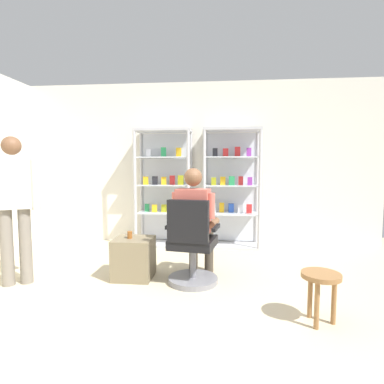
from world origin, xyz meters
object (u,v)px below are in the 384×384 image
at_px(office_chair, 192,249).
at_px(wooden_stool, 321,283).
at_px(standing_customer, 14,201).
at_px(display_cabinet_right, 231,187).
at_px(seated_shopkeeper, 195,218).
at_px(tea_glass, 130,235).
at_px(storage_crate, 134,258).
at_px(display_cabinet_left, 165,187).

height_order(office_chair, wooden_stool, office_chair).
xyz_separation_m(standing_customer, wooden_stool, (3.08, -0.56, -0.59)).
bearing_deg(display_cabinet_right, standing_customer, -142.03).
bearing_deg(office_chair, standing_customer, -174.65).
xyz_separation_m(seated_shopkeeper, standing_customer, (-1.96, -0.34, 0.22)).
height_order(tea_glass, wooden_stool, tea_glass).
distance_m(seated_shopkeeper, standing_customer, 2.00).
distance_m(office_chair, storage_crate, 0.73).
height_order(office_chair, standing_customer, standing_customer).
height_order(display_cabinet_left, wooden_stool, display_cabinet_left).
relative_size(display_cabinet_right, wooden_stool, 4.40).
bearing_deg(office_chair, storage_crate, 169.15).
bearing_deg(display_cabinet_right, wooden_stool, -74.58).
xyz_separation_m(display_cabinet_left, wooden_stool, (1.77, -2.44, -0.62)).
relative_size(display_cabinet_left, seated_shopkeeper, 1.47).
xyz_separation_m(display_cabinet_left, standing_customer, (-1.31, -1.88, -0.03)).
bearing_deg(office_chair, tea_glass, 170.09).
bearing_deg(seated_shopkeeper, display_cabinet_left, 112.89).
xyz_separation_m(display_cabinet_left, display_cabinet_right, (1.10, 0.00, 0.00)).
relative_size(display_cabinet_right, seated_shopkeeper, 1.47).
xyz_separation_m(seated_shopkeeper, tea_glass, (-0.77, -0.03, -0.20)).
height_order(display_cabinet_right, seated_shopkeeper, display_cabinet_right).
distance_m(display_cabinet_left, office_chair, 1.89).
relative_size(office_chair, wooden_stool, 2.23).
bearing_deg(tea_glass, standing_customer, -165.42).
bearing_deg(office_chair, wooden_stool, -32.79).
relative_size(display_cabinet_left, storage_crate, 4.04).
relative_size(display_cabinet_right, storage_crate, 4.04).
bearing_deg(storage_crate, tea_glass, -174.19).
height_order(display_cabinet_left, tea_glass, display_cabinet_left).
distance_m(display_cabinet_left, display_cabinet_right, 1.10).
bearing_deg(tea_glass, wooden_stool, -24.71).
bearing_deg(storage_crate, standing_customer, -165.71).
bearing_deg(standing_customer, office_chair, 5.35).
bearing_deg(display_cabinet_right, storage_crate, -126.85).
bearing_deg(seated_shopkeeper, office_chair, -99.31).
bearing_deg(standing_customer, seated_shopkeeper, 9.91).
height_order(display_cabinet_left, display_cabinet_right, same).
distance_m(display_cabinet_right, wooden_stool, 2.60).
bearing_deg(wooden_stool, storage_crate, 154.67).
xyz_separation_m(display_cabinet_right, standing_customer, (-2.41, -1.88, -0.03)).
distance_m(tea_glass, standing_customer, 1.30).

